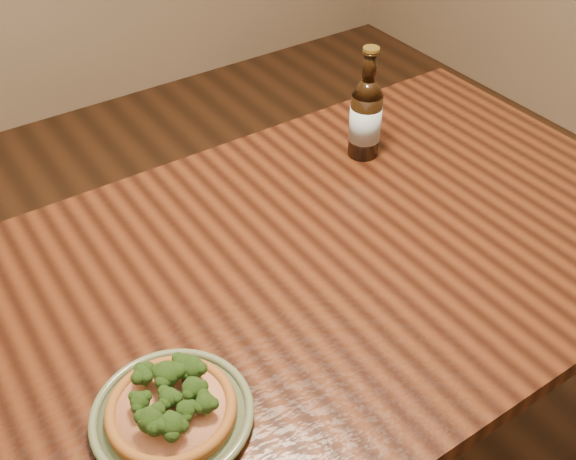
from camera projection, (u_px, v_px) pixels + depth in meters
table at (300, 298)px, 1.35m from camera, size 1.60×0.90×0.75m
plate at (172, 415)px, 1.02m from camera, size 0.25×0.25×0.02m
pizza at (172, 405)px, 1.00m from camera, size 0.20×0.20×0.07m
beer_bottle at (366, 117)px, 1.52m from camera, size 0.07×0.07×0.26m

